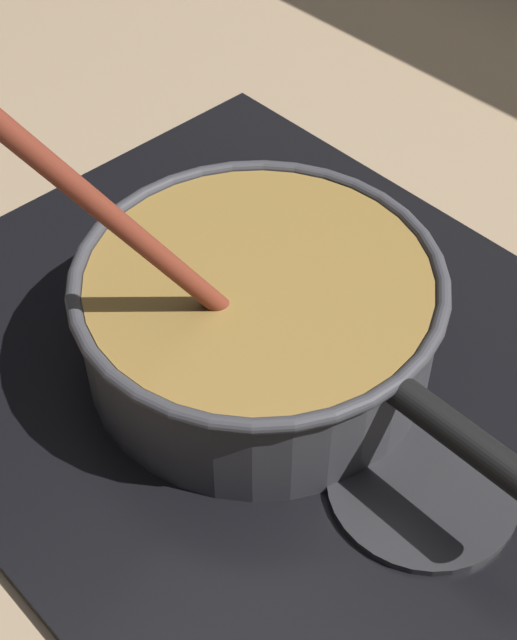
% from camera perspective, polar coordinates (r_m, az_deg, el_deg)
% --- Properties ---
extents(ground, '(2.40, 1.60, 0.04)m').
position_cam_1_polar(ground, '(0.66, -5.63, -11.94)').
color(ground, '#9E8466').
extents(hob_plate, '(0.56, 0.48, 0.01)m').
position_cam_1_polar(hob_plate, '(0.71, 0.00, -2.67)').
color(hob_plate, black).
rests_on(hob_plate, ground).
extents(burner_ring, '(0.18, 0.18, 0.01)m').
position_cam_1_polar(burner_ring, '(0.70, 0.00, -2.14)').
color(burner_ring, '#592D0C').
rests_on(burner_ring, hob_plate).
extents(spare_burner, '(0.13, 0.13, 0.01)m').
position_cam_1_polar(spare_burner, '(0.64, 10.12, -10.08)').
color(spare_burner, '#262628').
rests_on(spare_burner, hob_plate).
extents(cooking_pan, '(0.39, 0.32, 0.32)m').
position_cam_1_polar(cooking_pan, '(0.67, 0.01, 0.27)').
color(cooking_pan, '#38383D').
rests_on(cooking_pan, hob_plate).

